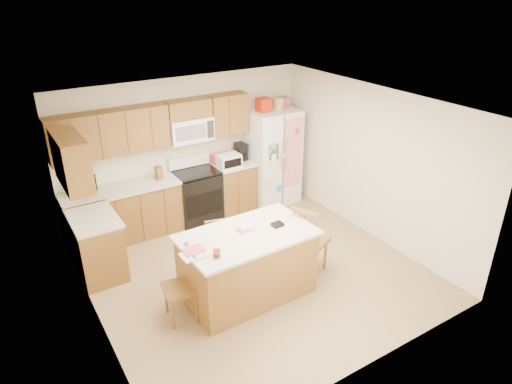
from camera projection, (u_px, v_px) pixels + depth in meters
ground at (254, 270)px, 6.84m from camera, size 4.50×4.50×0.00m
room_shell at (254, 182)px, 6.22m from camera, size 4.60×4.60×2.52m
cabinetry at (143, 187)px, 7.35m from camera, size 3.36×1.56×2.15m
stove at (197, 194)px, 8.12m from camera, size 0.76×0.65×1.13m
refrigerator at (272, 155)px, 8.63m from camera, size 0.90×0.79×2.04m
island at (247, 264)px, 6.12m from camera, size 1.85×1.06×1.05m
windsor_chair_left at (182, 287)px, 5.70m from camera, size 0.46×0.47×0.98m
windsor_chair_back at (217, 245)px, 6.65m from camera, size 0.49×0.47×0.93m
windsor_chair_right at (309, 241)px, 6.60m from camera, size 0.60×0.61×1.09m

